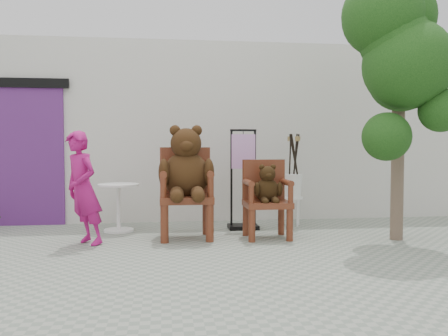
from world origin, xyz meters
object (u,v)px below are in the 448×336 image
at_px(person, 84,189).
at_px(stool_bucket, 293,185).
at_px(cafe_table, 119,202).
at_px(display_stand, 243,191).
at_px(chair_big, 186,175).
at_px(tree, 397,47).
at_px(chair_small, 267,192).

distance_m(person, stool_bucket, 3.23).
xyz_separation_m(cafe_table, display_stand, (1.86, -0.03, 0.14)).
bearing_deg(cafe_table, chair_big, -33.97).
bearing_deg(stool_bucket, tree, -59.74).
bearing_deg(cafe_table, display_stand, -0.79).
bearing_deg(chair_small, tree, -23.16).
xyz_separation_m(cafe_table, stool_bucket, (2.69, 0.15, 0.20)).
distance_m(display_stand, stool_bucket, 0.85).
relative_size(person, display_stand, 0.96).
distance_m(chair_small, stool_bucket, 1.09).
relative_size(person, cafe_table, 2.06).
relative_size(person, tree, 0.42).
xyz_separation_m(chair_small, display_stand, (-0.20, 0.72, -0.04)).
distance_m(chair_small, display_stand, 0.75).
xyz_separation_m(person, tree, (3.94, -0.44, 1.79)).
bearing_deg(chair_big, stool_bucket, 25.08).
height_order(chair_big, person, chair_big).
bearing_deg(display_stand, person, -156.64).
bearing_deg(person, cafe_table, 116.63).
bearing_deg(display_stand, cafe_table, 179.80).
bearing_deg(tree, person, 173.56).
height_order(cafe_table, display_stand, display_stand).
relative_size(cafe_table, display_stand, 0.47).
height_order(cafe_table, tree, tree).
bearing_deg(cafe_table, stool_bucket, 3.28).
relative_size(stool_bucket, tree, 0.42).
bearing_deg(person, chair_small, 51.42).
relative_size(cafe_table, tree, 0.20).
xyz_separation_m(chair_big, chair_small, (1.10, -0.09, -0.25)).
distance_m(chair_big, cafe_table, 1.25).
bearing_deg(tree, display_stand, 141.65).
xyz_separation_m(chair_small, person, (-2.41, -0.21, 0.10)).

